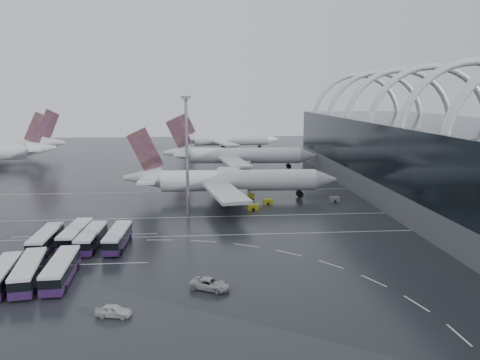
{
  "coord_description": "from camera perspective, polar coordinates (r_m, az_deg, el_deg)",
  "views": [
    {
      "loc": [
        -1.19,
        -89.63,
        27.24
      ],
      "look_at": [
        7.97,
        18.84,
        7.0
      ],
      "focal_mm": 35.0,
      "sensor_mm": 36.0,
      "label": 1
    }
  ],
  "objects": [
    {
      "name": "terminal",
      "position": [
        127.24,
        24.8,
        2.17
      ],
      "size": [
        42.0,
        160.0,
        34.9
      ],
      "color": "#545659",
      "rests_on": "ground"
    },
    {
      "name": "gse_cart_belly_c",
      "position": [
        110.86,
        1.6,
        -3.33
      ],
      "size": [
        2.51,
        1.48,
        1.37
      ],
      "primitive_type": "cube",
      "color": "#B4AA18",
      "rests_on": "ground"
    },
    {
      "name": "airliner_gate_b",
      "position": [
        169.73,
        -0.36,
        2.95
      ],
      "size": [
        55.67,
        49.95,
        19.33
      ],
      "rotation": [
        0.0,
        0.0,
        -0.07
      ],
      "color": "silver",
      "rests_on": "ground"
    },
    {
      "name": "bus_row_near_b",
      "position": [
        91.1,
        -19.43,
        -6.31
      ],
      "size": [
        3.51,
        13.29,
        3.25
      ],
      "rotation": [
        0.0,
        0.0,
        1.54
      ],
      "color": "#2B123A",
      "rests_on": "ground"
    },
    {
      "name": "jet_remote_far",
      "position": [
        222.93,
        -26.08,
        3.83
      ],
      "size": [
        47.9,
        38.66,
        20.84
      ],
      "rotation": [
        0.0,
        0.0,
        3.03
      ],
      "color": "silver",
      "rests_on": "ground"
    },
    {
      "name": "lane_marking_mid",
      "position": [
        105.23,
        -4.02,
        -4.49
      ],
      "size": [
        120.0,
        0.25,
        0.01
      ],
      "primitive_type": "cube",
      "color": "silver",
      "rests_on": "ground"
    },
    {
      "name": "bus_row_near_a",
      "position": [
        90.33,
        -22.59,
        -6.7
      ],
      "size": [
        3.18,
        12.88,
        3.16
      ],
      "rotation": [
        0.0,
        0.0,
        1.58
      ],
      "color": "#2B123A",
      "rests_on": "ground"
    },
    {
      "name": "gse_cart_belly_a",
      "position": [
        116.84,
        3.42,
        -2.64
      ],
      "size": [
        2.38,
        1.41,
        1.3
      ],
      "primitive_type": "cube",
      "color": "#B4AA18",
      "rests_on": "ground"
    },
    {
      "name": "lane_marking_near",
      "position": [
        91.78,
        -3.89,
        -6.76
      ],
      "size": [
        120.0,
        0.25,
        0.01
      ],
      "primitive_type": "cube",
      "color": "silver",
      "rests_on": "ground"
    },
    {
      "name": "bus_row_far_c",
      "position": [
        74.64,
        -20.98,
        -10.13
      ],
      "size": [
        3.69,
        13.43,
        3.27
      ],
      "rotation": [
        0.0,
        0.0,
        1.62
      ],
      "color": "#2B123A",
      "rests_on": "ground"
    },
    {
      "name": "airliner_gate_c",
      "position": [
        229.81,
        -1.77,
        4.86
      ],
      "size": [
        50.98,
        47.06,
        18.18
      ],
      "rotation": [
        0.0,
        0.0,
        0.05
      ],
      "color": "silver",
      "rests_on": "ground"
    },
    {
      "name": "ground",
      "position": [
        93.69,
        -3.91,
        -6.4
      ],
      "size": [
        420.0,
        420.0,
        0.0
      ],
      "primitive_type": "plane",
      "color": "black",
      "rests_on": "ground"
    },
    {
      "name": "bus_row_far_b",
      "position": [
        75.45,
        -24.34,
        -10.15
      ],
      "size": [
        4.94,
        13.62,
        3.28
      ],
      "rotation": [
        0.0,
        0.0,
        1.72
      ],
      "color": "#2B123A",
      "rests_on": "ground"
    },
    {
      "name": "van_curve_a",
      "position": [
        67.58,
        -3.67,
        -12.53
      ],
      "size": [
        6.29,
        4.93,
        1.59
      ],
      "primitive_type": "imported",
      "rotation": [
        0.0,
        0.0,
        1.1
      ],
      "color": "silver",
      "rests_on": "ground"
    },
    {
      "name": "bus_bay_line_south",
      "position": [
        81.76,
        -21.03,
        -9.66
      ],
      "size": [
        28.0,
        0.25,
        0.01
      ],
      "primitive_type": "cube",
      "color": "silver",
      "rests_on": "ground"
    },
    {
      "name": "lane_marking_far",
      "position": [
        132.47,
        -4.21,
        -1.36
      ],
      "size": [
        120.0,
        0.25,
        0.01
      ],
      "primitive_type": "cube",
      "color": "silver",
      "rests_on": "ground"
    },
    {
      "name": "bus_bay_line_north",
      "position": [
        96.42,
        -18.42,
        -6.43
      ],
      "size": [
        28.0,
        0.25,
        0.01
      ],
      "primitive_type": "cube",
      "color": "silver",
      "rests_on": "ground"
    },
    {
      "name": "airliner_main",
      "position": [
        121.77,
        -1.51,
        -0.13
      ],
      "size": [
        55.49,
        48.76,
        18.83
      ],
      "rotation": [
        0.0,
        0.0,
        -0.03
      ],
      "color": "silver",
      "rests_on": "ground"
    },
    {
      "name": "bus_row_far_a",
      "position": [
        76.11,
        -27.01,
        -10.28
      ],
      "size": [
        4.2,
        12.69,
        3.07
      ],
      "rotation": [
        0.0,
        0.0,
        1.68
      ],
      "color": "#2B123A",
      "rests_on": "ground"
    },
    {
      "name": "floodlight_mast",
      "position": [
        103.95,
        -6.52,
        4.69
      ],
      "size": [
        2.04,
        2.04,
        26.67
      ],
      "color": "gray",
      "rests_on": "ground"
    },
    {
      "name": "gse_cart_belly_e",
      "position": [
        123.21,
        1.19,
        -1.94
      ],
      "size": [
        2.34,
        1.38,
        1.27
      ],
      "primitive_type": "cube",
      "color": "#B4AA18",
      "rests_on": "ground"
    },
    {
      "name": "bus_row_near_d",
      "position": [
        87.44,
        -14.69,
        -6.79
      ],
      "size": [
        3.43,
        12.87,
        3.14
      ],
      "rotation": [
        0.0,
        0.0,
        1.53
      ],
      "color": "#2B123A",
      "rests_on": "ground"
    },
    {
      "name": "van_curve_b",
      "position": [
        62.05,
        -15.16,
        -15.12
      ],
      "size": [
        4.71,
        2.67,
        1.51
      ],
      "primitive_type": "imported",
      "rotation": [
        0.0,
        0.0,
        1.36
      ],
      "color": "silver",
      "rests_on": "ground"
    },
    {
      "name": "bus_row_near_c",
      "position": [
        88.55,
        -17.67,
        -6.73
      ],
      "size": [
        3.41,
        12.86,
        3.14
      ],
      "rotation": [
        0.0,
        0.0,
        1.53
      ],
      "color": "#2B123A",
      "rests_on": "ground"
    },
    {
      "name": "gse_cart_belly_d",
      "position": [
        121.4,
        11.45,
        -2.33
      ],
      "size": [
        2.42,
        1.43,
        1.32
      ],
      "primitive_type": "cube",
      "color": "slate",
      "rests_on": "ground"
    }
  ]
}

